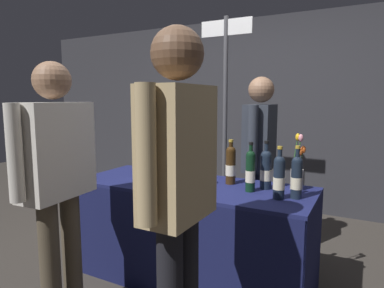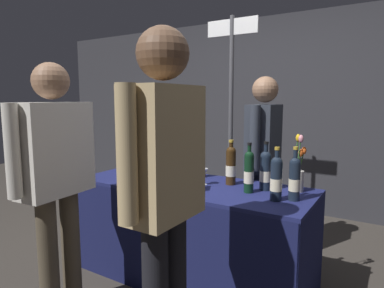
# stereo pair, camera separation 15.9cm
# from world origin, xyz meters

# --- Properties ---
(ground_plane) EXTENTS (12.00, 12.00, 0.00)m
(ground_plane) POSITION_xyz_m (0.00, 0.00, 0.00)
(ground_plane) COLOR #38332D
(back_partition) EXTENTS (7.34, 0.12, 2.41)m
(back_partition) POSITION_xyz_m (0.00, 2.11, 1.20)
(back_partition) COLOR #2D2D33
(back_partition) RESTS_ON ground_plane
(tasting_table) EXTENTS (1.77, 0.68, 0.76)m
(tasting_table) POSITION_xyz_m (0.00, 0.00, 0.52)
(tasting_table) COLOR #191E51
(tasting_table) RESTS_ON ground_plane
(featured_wine_bottle) EXTENTS (0.08, 0.08, 0.34)m
(featured_wine_bottle) POSITION_xyz_m (0.52, 0.12, 0.90)
(featured_wine_bottle) COLOR #192333
(featured_wine_bottle) RESTS_ON tasting_table
(display_bottle_0) EXTENTS (0.07, 0.07, 0.33)m
(display_bottle_0) POSITION_xyz_m (-0.37, 0.18, 0.89)
(display_bottle_0) COLOR #192333
(display_bottle_0) RESTS_ON tasting_table
(display_bottle_1) EXTENTS (0.07, 0.07, 0.36)m
(display_bottle_1) POSITION_xyz_m (-0.07, 0.19, 0.91)
(display_bottle_1) COLOR black
(display_bottle_1) RESTS_ON tasting_table
(display_bottle_2) EXTENTS (0.07, 0.07, 0.34)m
(display_bottle_2) POSITION_xyz_m (0.76, -0.02, 0.90)
(display_bottle_2) COLOR #192333
(display_bottle_2) RESTS_ON tasting_table
(display_bottle_3) EXTENTS (0.07, 0.07, 0.34)m
(display_bottle_3) POSITION_xyz_m (0.45, 0.00, 0.91)
(display_bottle_3) COLOR black
(display_bottle_3) RESTS_ON tasting_table
(display_bottle_4) EXTENTS (0.08, 0.08, 0.30)m
(display_bottle_4) POSITION_xyz_m (-0.52, 0.07, 0.89)
(display_bottle_4) COLOR #192333
(display_bottle_4) RESTS_ON tasting_table
(display_bottle_5) EXTENTS (0.07, 0.07, 0.34)m
(display_bottle_5) POSITION_xyz_m (0.67, -0.08, 0.90)
(display_bottle_5) COLOR #192333
(display_bottle_5) RESTS_ON tasting_table
(display_bottle_6) EXTENTS (0.07, 0.07, 0.32)m
(display_bottle_6) POSITION_xyz_m (-0.33, -0.12, 0.89)
(display_bottle_6) COLOR #192333
(display_bottle_6) RESTS_ON tasting_table
(display_bottle_7) EXTENTS (0.08, 0.08, 0.33)m
(display_bottle_7) POSITION_xyz_m (0.25, 0.13, 0.91)
(display_bottle_7) COLOR #38230F
(display_bottle_7) RESTS_ON tasting_table
(wine_glass_near_vendor) EXTENTS (0.07, 0.07, 0.14)m
(wine_glass_near_vendor) POSITION_xyz_m (-0.57, 0.18, 0.86)
(wine_glass_near_vendor) COLOR silver
(wine_glass_near_vendor) RESTS_ON tasting_table
(wine_glass_mid) EXTENTS (0.07, 0.07, 0.12)m
(wine_glass_mid) POSITION_xyz_m (0.08, 0.02, 0.84)
(wine_glass_mid) COLOR silver
(wine_glass_mid) RESTS_ON tasting_table
(flower_vase) EXTENTS (0.10, 0.09, 0.40)m
(flower_vase) POSITION_xyz_m (0.73, 0.20, 0.88)
(flower_vase) COLOR silver
(flower_vase) RESTS_ON tasting_table
(brochure_stand) EXTENTS (0.07, 0.12, 0.14)m
(brochure_stand) POSITION_xyz_m (0.12, -0.15, 0.83)
(brochure_stand) COLOR silver
(brochure_stand) RESTS_ON tasting_table
(vendor_presenter) EXTENTS (0.24, 0.59, 1.58)m
(vendor_presenter) POSITION_xyz_m (0.33, 0.63, 0.94)
(vendor_presenter) COLOR #2D3347
(vendor_presenter) RESTS_ON ground_plane
(taster_foreground_right) EXTENTS (0.24, 0.63, 1.60)m
(taster_foreground_right) POSITION_xyz_m (-0.50, -0.80, 0.97)
(taster_foreground_right) COLOR #4C4233
(taster_foreground_right) RESTS_ON ground_plane
(taster_foreground_left) EXTENTS (0.23, 0.55, 1.70)m
(taster_foreground_left) POSITION_xyz_m (0.40, -0.89, 1.02)
(taster_foreground_left) COLOR black
(taster_foreground_left) RESTS_ON ground_plane
(booth_signpost) EXTENTS (0.51, 0.04, 2.17)m
(booth_signpost) POSITION_xyz_m (-0.11, 0.89, 1.30)
(booth_signpost) COLOR #47474C
(booth_signpost) RESTS_ON ground_plane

